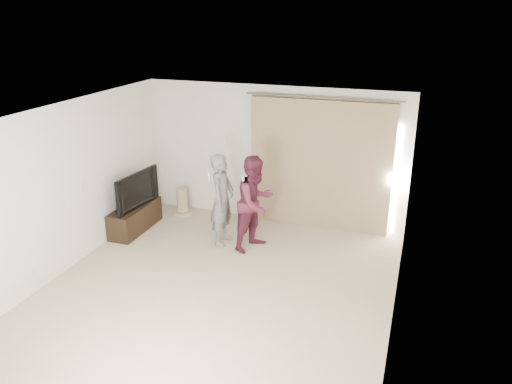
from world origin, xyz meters
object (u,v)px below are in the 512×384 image
Objects in this scene: person_woman at (255,203)px; tv_console at (135,218)px; tv at (133,189)px; person_man at (222,200)px.

tv_console is at bearing -179.00° from person_woman.
tv is at bearing -179.00° from person_woman.
tv_console is 0.77× the size of person_man.
person_woman reaches higher than tv.
person_woman is (2.35, 0.04, 0.58)m from tv_console.
person_man reaches higher than tv_console.
tv reaches higher than tv_console.
person_woman reaches higher than person_man.
tv_console is 2.42m from person_woman.
tv is 1.75m from person_man.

